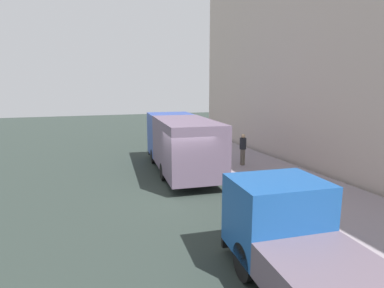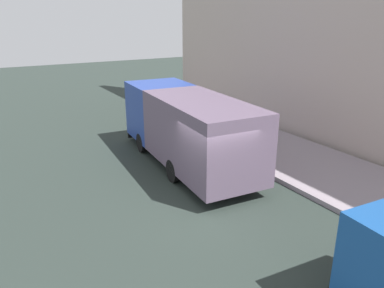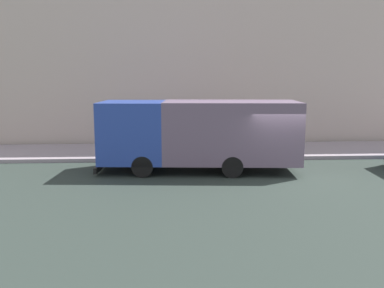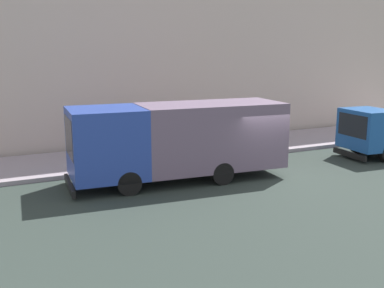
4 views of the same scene
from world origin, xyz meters
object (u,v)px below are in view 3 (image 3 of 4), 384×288
Objects in this scene: pedestrian_walking at (202,133)px; large_utility_truck at (199,132)px; street_sign_post at (175,128)px; traffic_cone_orange at (131,149)px.

large_utility_truck is at bearing 170.60° from pedestrian_walking.
large_utility_truck is 2.53m from street_sign_post.
large_utility_truck is at bearing -128.09° from traffic_cone_orange.
pedestrian_walking is 3.65m from traffic_cone_orange.
pedestrian_walking is (3.51, -0.40, -0.54)m from large_utility_truck.
pedestrian_walking is at bearing -71.57° from traffic_cone_orange.
pedestrian_walking is at bearing -49.38° from street_sign_post.
large_utility_truck is 3.73× the size of street_sign_post.
street_sign_post is (-0.03, -2.06, 0.98)m from traffic_cone_orange.
traffic_cone_orange is (2.37, 3.02, -1.11)m from large_utility_truck.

